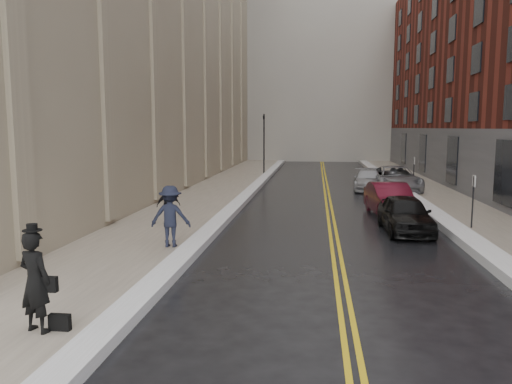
% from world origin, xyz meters
% --- Properties ---
extents(ground, '(160.00, 160.00, 0.00)m').
position_xyz_m(ground, '(0.00, 0.00, 0.00)').
color(ground, black).
rests_on(ground, ground).
extents(sidewalk_left, '(4.00, 64.00, 0.15)m').
position_xyz_m(sidewalk_left, '(-4.50, 16.00, 0.07)').
color(sidewalk_left, gray).
rests_on(sidewalk_left, ground).
extents(sidewalk_right, '(3.00, 64.00, 0.15)m').
position_xyz_m(sidewalk_right, '(9.00, 16.00, 0.07)').
color(sidewalk_right, gray).
rests_on(sidewalk_right, ground).
extents(lane_stripe_a, '(0.12, 64.00, 0.01)m').
position_xyz_m(lane_stripe_a, '(2.38, 16.00, 0.00)').
color(lane_stripe_a, gold).
rests_on(lane_stripe_a, ground).
extents(lane_stripe_b, '(0.12, 64.00, 0.01)m').
position_xyz_m(lane_stripe_b, '(2.62, 16.00, 0.00)').
color(lane_stripe_b, gold).
rests_on(lane_stripe_b, ground).
extents(snow_ridge_left, '(0.70, 60.80, 0.26)m').
position_xyz_m(snow_ridge_left, '(-2.20, 16.00, 0.13)').
color(snow_ridge_left, white).
rests_on(snow_ridge_left, ground).
extents(snow_ridge_right, '(0.85, 60.80, 0.30)m').
position_xyz_m(snow_ridge_right, '(7.15, 16.00, 0.15)').
color(snow_ridge_right, white).
rests_on(snow_ridge_right, ground).
extents(tower_far_right, '(22.00, 18.00, 44.00)m').
position_xyz_m(tower_far_right, '(14.00, 66.00, 22.00)').
color(tower_far_right, slate).
rests_on(tower_far_right, ground).
extents(traffic_signal, '(0.18, 0.15, 5.20)m').
position_xyz_m(traffic_signal, '(-2.60, 30.00, 3.08)').
color(traffic_signal, black).
rests_on(traffic_signal, ground).
extents(parking_sign_near, '(0.06, 0.35, 2.23)m').
position_xyz_m(parking_sign_near, '(7.90, 8.00, 1.36)').
color(parking_sign_near, black).
rests_on(parking_sign_near, ground).
extents(parking_sign_far, '(0.06, 0.35, 2.23)m').
position_xyz_m(parking_sign_far, '(7.90, 20.00, 1.36)').
color(parking_sign_far, black).
rests_on(parking_sign_far, ground).
extents(car_black, '(1.85, 4.31, 1.45)m').
position_xyz_m(car_black, '(5.27, 7.52, 0.72)').
color(car_black, black).
rests_on(car_black, ground).
extents(car_maroon, '(2.04, 4.74, 1.52)m').
position_xyz_m(car_maroon, '(5.22, 11.26, 0.76)').
color(car_maroon, '#460C19').
rests_on(car_maroon, ground).
extents(car_silver_near, '(2.11, 4.69, 1.34)m').
position_xyz_m(car_silver_near, '(5.20, 20.87, 0.67)').
color(car_silver_near, '#9D9FA5').
rests_on(car_silver_near, ground).
extents(car_silver_far, '(2.96, 5.93, 1.61)m').
position_xyz_m(car_silver_far, '(6.80, 20.27, 0.81)').
color(car_silver_far, gray).
rests_on(car_silver_far, ground).
extents(pedestrian_main, '(0.83, 0.68, 1.98)m').
position_xyz_m(pedestrian_main, '(-3.50, -3.47, 1.14)').
color(pedestrian_main, black).
rests_on(pedestrian_main, sidewalk_left).
extents(pedestrian_b, '(1.36, 0.85, 2.03)m').
position_xyz_m(pedestrian_b, '(-2.93, 3.58, 1.16)').
color(pedestrian_b, black).
rests_on(pedestrian_b, sidewalk_left).
extents(pedestrian_c, '(1.02, 0.73, 1.61)m').
position_xyz_m(pedestrian_c, '(-4.07, 7.13, 0.95)').
color(pedestrian_c, black).
rests_on(pedestrian_c, sidewalk_left).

